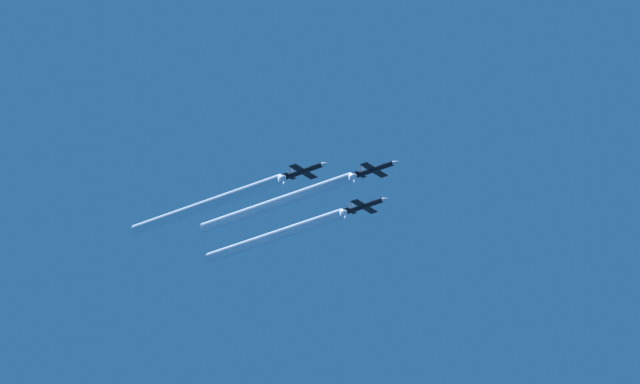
# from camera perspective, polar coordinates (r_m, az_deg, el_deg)

# --- Properties ---
(jet_lead) EXTENTS (8.36, 12.17, 2.93)m
(jet_lead) POSITION_cam_1_polar(r_m,az_deg,el_deg) (546.91, 1.37, 0.56)
(jet_lead) COLOR black
(jet_left_wingman) EXTENTS (8.36, 12.17, 2.93)m
(jet_left_wingman) POSITION_cam_1_polar(r_m,az_deg,el_deg) (560.63, 1.13, -0.32)
(jet_left_wingman) COLOR black
(jet_right_wingman) EXTENTS (8.36, 12.17, 2.93)m
(jet_right_wingman) POSITION_cam_1_polar(r_m,az_deg,el_deg) (544.48, -0.33, 0.52)
(jet_right_wingman) COLOR black
(smoke_trail_lead) EXTENTS (2.55, 46.18, 2.55)m
(smoke_trail_lead) POSITION_cam_1_polar(r_m,az_deg,el_deg) (562.30, -0.99, -0.25)
(smoke_trail_lead) COLOR white
(smoke_trail_left_wingman) EXTENTS (2.55, 42.67, 2.55)m
(smoke_trail_left_wingman) POSITION_cam_1_polar(r_m,az_deg,el_deg) (575.24, -1.03, -1.04)
(smoke_trail_left_wingman) COLOR white
(smoke_trail_right_wingman) EXTENTS (2.55, 46.40, 2.55)m
(smoke_trail_right_wingman) POSITION_cam_1_polar(r_m,az_deg,el_deg) (560.60, -2.66, -0.29)
(smoke_trail_right_wingman) COLOR white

